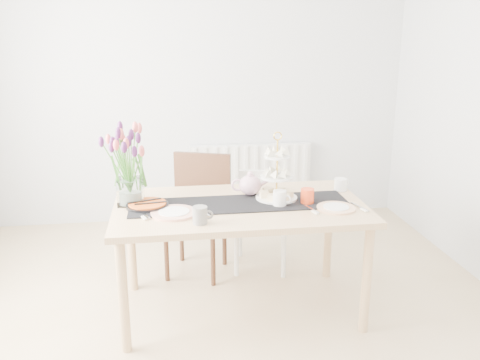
{
  "coord_description": "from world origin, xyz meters",
  "views": [
    {
      "loc": [
        -0.3,
        -2.62,
        1.81
      ],
      "look_at": [
        0.13,
        0.38,
        0.93
      ],
      "focal_mm": 38.0,
      "sensor_mm": 36.0,
      "label": 1
    }
  ],
  "objects": [
    {
      "name": "dining_table",
      "position": [
        0.14,
        0.43,
        0.67
      ],
      "size": [
        1.6,
        0.9,
        0.75
      ],
      "color": "tan",
      "rests_on": "ground"
    },
    {
      "name": "cake_stand",
      "position": [
        0.39,
        0.49,
        0.87
      ],
      "size": [
        0.27,
        0.27,
        0.4
      ],
      "rotation": [
        0.0,
        0.0,
        -0.0
      ],
      "color": "gold",
      "rests_on": "dining_table"
    },
    {
      "name": "tart_tin",
      "position": [
        -0.44,
        0.45,
        0.77
      ],
      "size": [
        0.26,
        0.26,
        0.03
      ],
      "rotation": [
        0.0,
        0.0,
        -0.11
      ],
      "color": "black",
      "rests_on": "dining_table"
    },
    {
      "name": "table_runner",
      "position": [
        0.14,
        0.43,
        0.75
      ],
      "size": [
        1.4,
        0.35,
        0.01
      ],
      "primitive_type": "cube",
      "color": "black",
      "rests_on": "dining_table"
    },
    {
      "name": "mug_white",
      "position": [
        0.38,
        0.36,
        0.8
      ],
      "size": [
        0.12,
        0.12,
        0.1
      ],
      "primitive_type": "cylinder",
      "rotation": [
        0.0,
        0.0,
        -0.49
      ],
      "color": "white",
      "rests_on": "dining_table"
    },
    {
      "name": "tulip_vase",
      "position": [
        -0.55,
        0.55,
        1.08
      ],
      "size": [
        0.61,
        0.61,
        0.51
      ],
      "rotation": [
        0.0,
        0.0,
        -0.06
      ],
      "color": "silver",
      "rests_on": "dining_table"
    },
    {
      "name": "radiator",
      "position": [
        0.5,
        2.19,
        0.45
      ],
      "size": [
        1.2,
        0.08,
        0.6
      ],
      "primitive_type": "cube",
      "color": "white",
      "rests_on": "room_shell"
    },
    {
      "name": "plate_left",
      "position": [
        -0.28,
        0.31,
        0.76
      ],
      "size": [
        0.37,
        0.37,
        0.01
      ],
      "primitive_type": "cylinder",
      "rotation": [
        0.0,
        0.0,
        0.4
      ],
      "color": "white",
      "rests_on": "dining_table"
    },
    {
      "name": "mug_orange",
      "position": [
        0.57,
        0.38,
        0.8
      ],
      "size": [
        0.12,
        0.12,
        0.1
      ],
      "primitive_type": "cylinder",
      "rotation": [
        0.0,
        0.0,
        0.9
      ],
      "color": "#F2431A",
      "rests_on": "dining_table"
    },
    {
      "name": "chair_white",
      "position": [
        0.41,
        1.12,
        0.43
      ],
      "size": [
        0.47,
        0.47,
        0.75
      ],
      "rotation": [
        0.0,
        0.0,
        -0.22
      ],
      "color": "white",
      "rests_on": "ground"
    },
    {
      "name": "chair_brown",
      "position": [
        -0.09,
        1.1,
        0.53
      ],
      "size": [
        0.58,
        0.58,
        0.91
      ],
      "rotation": [
        0.0,
        0.0,
        -0.35
      ],
      "color": "#392315",
      "rests_on": "ground"
    },
    {
      "name": "plate_right",
      "position": [
        0.72,
        0.26,
        0.76
      ],
      "size": [
        0.3,
        0.3,
        0.01
      ],
      "primitive_type": "cylinder",
      "rotation": [
        0.0,
        0.0,
        0.28
      ],
      "color": "silver",
      "rests_on": "dining_table"
    },
    {
      "name": "mug_grey",
      "position": [
        -0.14,
        0.13,
        0.8
      ],
      "size": [
        0.09,
        0.09,
        0.1
      ],
      "primitive_type": "cylinder",
      "rotation": [
        0.0,
        0.0,
        -0.05
      ],
      "color": "slate",
      "rests_on": "dining_table"
    },
    {
      "name": "teapot",
      "position": [
        0.23,
        0.6,
        0.83
      ],
      "size": [
        0.27,
        0.23,
        0.16
      ],
      "primitive_type": null,
      "rotation": [
        0.0,
        0.0,
        -0.15
      ],
      "color": "silver",
      "rests_on": "dining_table"
    },
    {
      "name": "cream_jug",
      "position": [
        0.87,
        0.62,
        0.79
      ],
      "size": [
        0.11,
        0.11,
        0.09
      ],
      "primitive_type": "cylinder",
      "rotation": [
        0.0,
        0.0,
        0.42
      ],
      "color": "white",
      "rests_on": "dining_table"
    },
    {
      "name": "room_shell",
      "position": [
        0.0,
        0.0,
        1.3
      ],
      "size": [
        4.5,
        4.5,
        4.5
      ],
      "color": "tan",
      "rests_on": "ground"
    }
  ]
}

